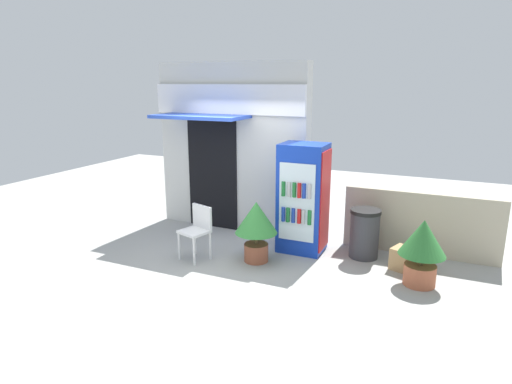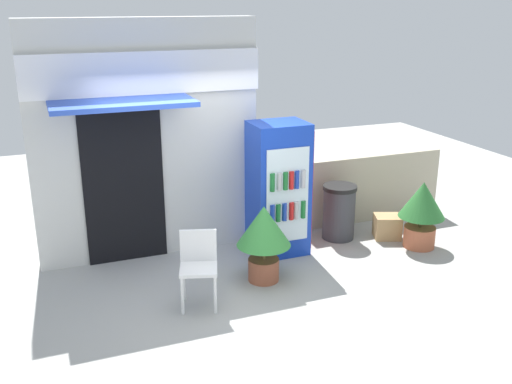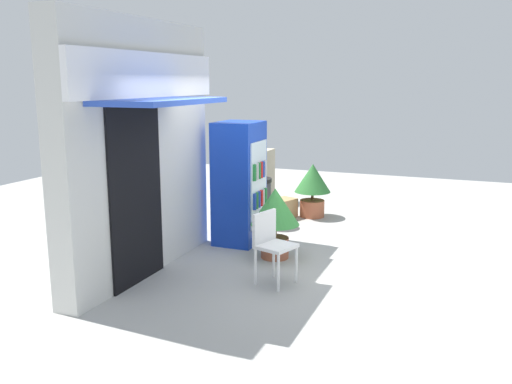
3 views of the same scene
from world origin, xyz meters
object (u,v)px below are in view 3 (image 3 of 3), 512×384
at_px(potted_plant_curbside, 313,185).
at_px(cardboard_box, 284,208).
at_px(potted_plant_near_shop, 275,213).
at_px(plastic_chair, 271,241).
at_px(drink_cooler, 240,183).
at_px(trash_bin, 257,202).

height_order(potted_plant_curbside, cardboard_box, potted_plant_curbside).
bearing_deg(potted_plant_curbside, potted_plant_near_shop, -176.06).
xyz_separation_m(plastic_chair, cardboard_box, (3.13, 0.90, -0.35)).
distance_m(drink_cooler, cardboard_box, 1.86).
bearing_deg(potted_plant_near_shop, potted_plant_curbside, 3.94).
xyz_separation_m(drink_cooler, plastic_chair, (-1.43, -1.03, -0.39)).
distance_m(drink_cooler, trash_bin, 1.15).
bearing_deg(cardboard_box, trash_bin, 158.93).
distance_m(potted_plant_near_shop, trash_bin, 1.79).
xyz_separation_m(drink_cooler, potted_plant_curbside, (1.94, -0.58, -0.33)).
xyz_separation_m(potted_plant_near_shop, cardboard_box, (2.22, 0.62, -0.47)).
relative_size(potted_plant_near_shop, cardboard_box, 2.63).
bearing_deg(plastic_chair, cardboard_box, 15.95).
height_order(plastic_chair, trash_bin, plastic_chair).
bearing_deg(drink_cooler, potted_plant_curbside, -16.72).
bearing_deg(plastic_chair, drink_cooler, 35.69).
bearing_deg(cardboard_box, plastic_chair, -164.05).
bearing_deg(plastic_chair, potted_plant_curbside, 7.55).
distance_m(drink_cooler, plastic_chair, 1.81).
xyz_separation_m(plastic_chair, potted_plant_near_shop, (0.91, 0.28, 0.11)).
relative_size(potted_plant_curbside, cardboard_box, 2.57).
bearing_deg(plastic_chair, trash_bin, 25.23).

